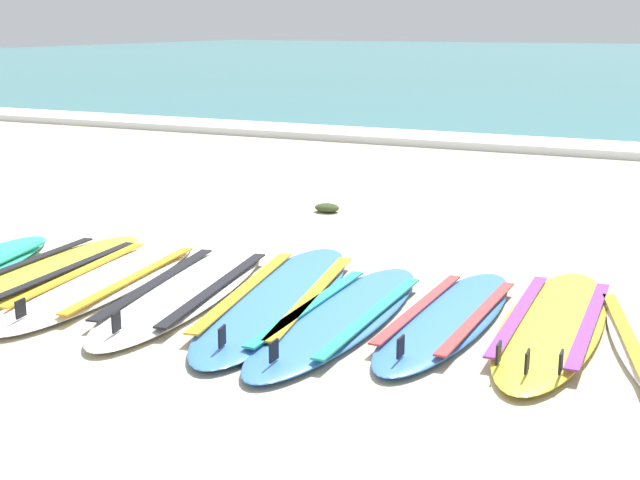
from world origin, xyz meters
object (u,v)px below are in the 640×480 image
at_px(surfboard_1, 48,270).
at_px(surfboard_7, 553,323).
at_px(surfboard_2, 106,280).
at_px(surfboard_4, 279,297).
at_px(surfboard_6, 448,317).
at_px(surfboard_5, 340,316).
at_px(surfboard_3, 187,289).

height_order(surfboard_1, surfboard_7, same).
relative_size(surfboard_2, surfboard_4, 0.92).
bearing_deg(surfboard_6, surfboard_7, 14.67).
relative_size(surfboard_4, surfboard_5, 1.16).
height_order(surfboard_4, surfboard_6, same).
distance_m(surfboard_3, surfboard_7, 2.37).
relative_size(surfboard_2, surfboard_7, 1.06).
bearing_deg(surfboard_5, surfboard_2, -179.85).
distance_m(surfboard_2, surfboard_5, 1.77).
xyz_separation_m(surfboard_3, surfboard_6, (1.75, 0.20, 0.00)).
height_order(surfboard_2, surfboard_7, same).
relative_size(surfboard_5, surfboard_7, 0.99).
xyz_separation_m(surfboard_4, surfboard_5, (0.51, -0.17, 0.00)).
relative_size(surfboard_2, surfboard_6, 1.17).
distance_m(surfboard_2, surfboard_3, 0.63).
bearing_deg(surfboard_2, surfboard_6, 6.25).
distance_m(surfboard_2, surfboard_4, 1.27).
distance_m(surfboard_3, surfboard_5, 1.15).
xyz_separation_m(surfboard_5, surfboard_6, (0.60, 0.26, 0.00)).
bearing_deg(surfboard_1, surfboard_2, -1.71).
bearing_deg(surfboard_1, surfboard_6, 4.80).
xyz_separation_m(surfboard_3, surfboard_7, (2.34, 0.36, 0.00)).
distance_m(surfboard_3, surfboard_4, 0.64).
bearing_deg(surfboard_3, surfboard_6, 6.52).
bearing_deg(surfboard_4, surfboard_3, -169.96).
distance_m(surfboard_1, surfboard_5, 2.31).
bearing_deg(surfboard_4, surfboard_1, -175.01).
height_order(surfboard_4, surfboard_7, same).
xyz_separation_m(surfboard_5, surfboard_7, (1.20, 0.41, 0.00)).
relative_size(surfboard_3, surfboard_4, 0.94).
bearing_deg(surfboard_6, surfboard_4, -175.51).
xyz_separation_m(surfboard_2, surfboard_7, (2.97, 0.42, 0.00)).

